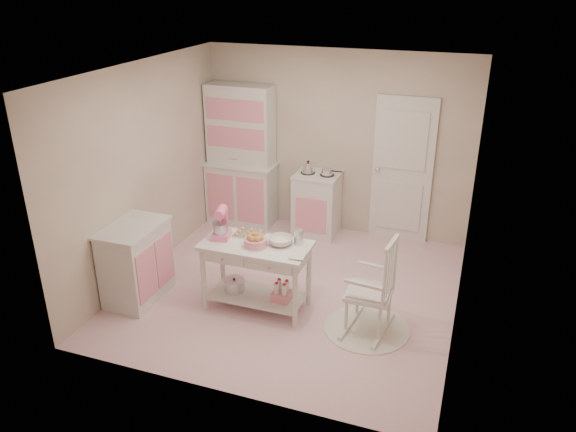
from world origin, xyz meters
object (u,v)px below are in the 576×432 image
at_px(rocking_chair, 370,285).
at_px(stove, 317,204).
at_px(base_cabinet, 136,263).
at_px(stand_mixer, 221,224).
at_px(bread_basket, 256,242).
at_px(work_table, 257,276).
at_px(hutch, 240,156).

bearing_deg(rocking_chair, stove, 126.78).
bearing_deg(rocking_chair, base_cabinet, -167.47).
xyz_separation_m(stove, stand_mixer, (-0.49, -2.07, 0.51)).
bearing_deg(base_cabinet, bread_basket, 9.33).
distance_m(work_table, stand_mixer, 0.71).
relative_size(hutch, stand_mixer, 6.12).
xyz_separation_m(stove, work_table, (-0.07, -2.09, -0.06)).
bearing_deg(base_cabinet, hutch, 84.24).
height_order(hutch, base_cabinet, hutch).
height_order(rocking_chair, work_table, rocking_chair).
relative_size(base_cabinet, rocking_chair, 0.84).
bearing_deg(bread_basket, rocking_chair, 1.70).
height_order(work_table, bread_basket, bread_basket).
distance_m(work_table, bread_basket, 0.45).
bearing_deg(hutch, rocking_chair, -41.74).
bearing_deg(stand_mixer, work_table, -16.08).
height_order(base_cabinet, bread_basket, base_cabinet).
height_order(hutch, rocking_chair, hutch).
xyz_separation_m(hutch, stove, (1.20, -0.05, -0.58)).
bearing_deg(bread_basket, work_table, 111.80).
distance_m(base_cabinet, bread_basket, 1.47).
bearing_deg(rocking_chair, bread_basket, -171.51).
bearing_deg(stove, work_table, -91.84).
height_order(hutch, work_table, hutch).
bearing_deg(stand_mixer, bread_basket, -22.39).
bearing_deg(stove, hutch, 177.61).
xyz_separation_m(rocking_chair, stand_mixer, (-1.70, 0.03, 0.42)).
bearing_deg(work_table, stand_mixer, 177.27).
height_order(base_cabinet, stand_mixer, stand_mixer).
bearing_deg(rocking_chair, work_table, -173.77).
xyz_separation_m(rocking_chair, work_table, (-1.28, 0.01, -0.15)).
distance_m(stove, bread_basket, 2.18).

